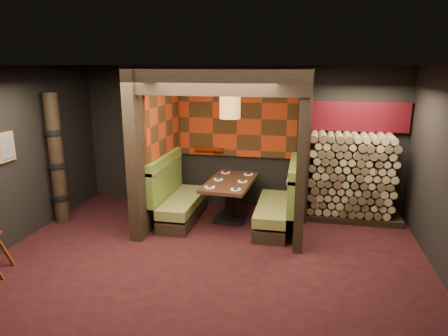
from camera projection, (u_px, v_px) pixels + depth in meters
floor at (206, 266)px, 5.87m from camera, size 6.50×5.50×0.02m
ceiling at (204, 65)px, 5.15m from camera, size 6.50×5.50×0.02m
wall_back at (239, 137)px, 8.12m from camera, size 6.50×0.02×2.85m
wall_front at (110, 269)px, 2.89m from camera, size 6.50×0.02×2.85m
wall_left at (0, 161)px, 6.15m from camera, size 0.02×5.50×2.85m
partition_left at (156, 145)px, 7.34m from camera, size 0.20×2.20×2.85m
partition_right at (303, 151)px, 6.86m from camera, size 0.15×2.10×2.85m
header_beam at (214, 81)px, 5.87m from camera, size 2.85×0.18×0.44m
tapa_back_panel at (237, 118)px, 7.98m from camera, size 2.40×0.06×1.55m
tapa_side_panel at (165, 121)px, 7.37m from camera, size 0.04×1.85×1.45m
lacquer_shelf at (209, 149)px, 8.20m from camera, size 0.60×0.12×0.07m
booth_bench_left at (178, 199)px, 7.52m from camera, size 0.68×1.60×1.14m
booth_bench_right at (279, 206)px, 7.14m from camera, size 0.68×1.60×1.14m
dining_table at (230, 193)px, 7.43m from camera, size 0.91×1.53×0.78m
place_settings at (230, 180)px, 7.37m from camera, size 0.72×1.22×0.03m
pendant_lamp at (230, 106)px, 6.98m from camera, size 0.37×0.37×0.91m
framed_picture at (6, 147)px, 6.18m from camera, size 0.05×0.36×0.46m
totem_column at (57, 160)px, 7.21m from camera, size 0.31×0.31×2.40m
firewood_stack at (355, 178)px, 7.44m from camera, size 1.73×0.70×1.64m
mosaic_header at (358, 117)px, 7.47m from camera, size 1.83×0.10×0.56m
bay_front_post at (308, 148)px, 7.09m from camera, size 0.08×0.08×2.85m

